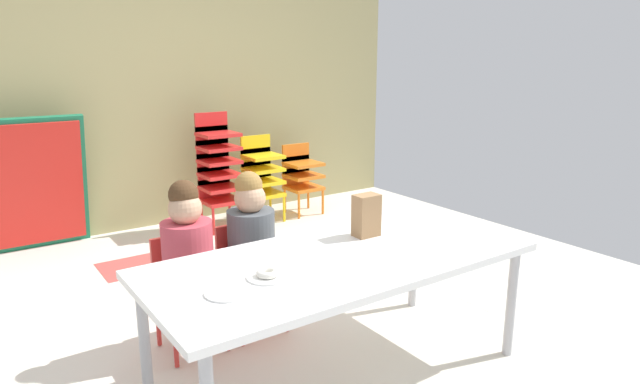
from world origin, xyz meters
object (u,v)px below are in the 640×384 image
seated_child_middle_seat (251,237)px  paper_plate_near_edge (268,277)px  paper_bag_brown (366,215)px  seated_child_near_camera (187,250)px  paper_plate_center_table (227,293)px  kid_chair_orange_stack (301,174)px  kid_chair_red_stack (218,165)px  folded_activity_table (26,186)px  kid_chair_yellow_stack (261,173)px  craft_table (341,266)px  donut_powdered_on_plate (268,273)px

seated_child_middle_seat → paper_plate_near_edge: size_ratio=5.10×
seated_child_middle_seat → paper_bag_brown: 0.66m
seated_child_near_camera → paper_plate_center_table: seated_child_near_camera is taller
kid_chair_orange_stack → kid_chair_red_stack: bearing=179.9°
kid_chair_orange_stack → folded_activity_table: (-2.38, 0.27, 0.14)m
kid_chair_yellow_stack → craft_table: bearing=-110.9°
paper_bag_brown → donut_powdered_on_plate: paper_bag_brown is taller
seated_child_middle_seat → paper_plate_center_table: bearing=-123.7°
kid_chair_red_stack → donut_powdered_on_plate: (-0.93, -2.55, 0.06)m
donut_powdered_on_plate → kid_chair_yellow_stack: bearing=61.8°
donut_powdered_on_plate → craft_table: bearing=4.3°
seated_child_middle_seat → seated_child_near_camera: bearing=180.0°
paper_bag_brown → paper_plate_near_edge: paper_bag_brown is taller
paper_plate_center_table → folded_activity_table: bearing=97.1°
kid_chair_orange_stack → donut_powdered_on_plate: size_ratio=6.84×
kid_chair_yellow_stack → paper_plate_near_edge: size_ratio=4.44×
paper_plate_center_table → seated_child_middle_seat: bearing=56.3°
seated_child_near_camera → donut_powdered_on_plate: seated_child_near_camera is taller
kid_chair_yellow_stack → paper_bag_brown: 2.47m
seated_child_near_camera → kid_chair_orange_stack: (1.91, 1.88, -0.16)m
paper_bag_brown → paper_plate_center_table: paper_bag_brown is taller
kid_chair_red_stack → kid_chair_orange_stack: size_ratio=1.53×
seated_child_middle_seat → paper_plate_center_table: 0.87m
kid_chair_orange_stack → folded_activity_table: size_ratio=0.63×
seated_child_near_camera → kid_chair_red_stack: 2.14m
craft_table → paper_bag_brown: (0.29, 0.17, 0.16)m
kid_chair_red_stack → donut_powdered_on_plate: kid_chair_red_stack is taller
craft_table → paper_plate_center_table: bearing=-172.7°
seated_child_near_camera → seated_child_middle_seat: size_ratio=1.00×
paper_plate_center_table → paper_plate_near_edge: bearing=12.8°
kid_chair_orange_stack → paper_bag_brown: bearing=-115.4°
kid_chair_red_stack → seated_child_middle_seat: bearing=-109.4°
seated_child_near_camera → kid_chair_orange_stack: size_ratio=1.35×
folded_activity_table → donut_powdered_on_plate: bearing=-78.7°
kid_chair_orange_stack → paper_plate_near_edge: 3.14m
kid_chair_yellow_stack → donut_powdered_on_plate: size_ratio=8.04×
kid_chair_yellow_stack → kid_chair_red_stack: bearing=179.9°
craft_table → seated_child_near_camera: bearing=128.0°
seated_child_near_camera → kid_chair_yellow_stack: 2.38m
seated_child_near_camera → donut_powdered_on_plate: bearing=-82.0°
paper_plate_near_edge → seated_child_middle_seat: bearing=68.2°
kid_chair_yellow_stack → donut_powdered_on_plate: kid_chair_yellow_stack is taller
kid_chair_red_stack → paper_bag_brown: (-0.24, -2.36, 0.15)m
craft_table → paper_plate_near_edge: bearing=-175.7°
paper_bag_brown → paper_plate_center_table: (-0.91, -0.24, -0.11)m
kid_chair_yellow_stack → donut_powdered_on_plate: (-1.37, -2.55, 0.18)m
kid_chair_yellow_stack → paper_plate_center_table: size_ratio=4.44×
seated_child_near_camera → folded_activity_table: folded_activity_table is taller
folded_activity_table → paper_bag_brown: (1.26, -2.63, 0.19)m
kid_chair_red_stack → kid_chair_yellow_stack: bearing=-0.1°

